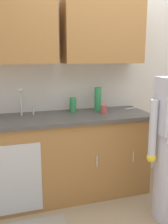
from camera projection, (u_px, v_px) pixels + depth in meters
ground_plane at (135, 220)px, 2.46m from camera, size 9.00×9.00×0.00m
kitchen_wall_with_uppers at (91, 65)px, 3.03m from camera, size 4.80×0.44×2.70m
counter_cabinet at (64, 157)px, 2.86m from camera, size 1.90×0.62×0.90m
countertop at (64, 117)px, 2.76m from camera, size 1.96×0.66×0.04m
sink at (26, 119)px, 2.65m from camera, size 0.50×0.36×0.35m
bottle_cleaner_spray at (73, 105)px, 2.92m from camera, size 0.08×0.08×0.17m
bottle_dish_liquid at (98, 99)px, 2.99m from camera, size 0.08×0.08×0.28m
cup_by_sink at (104, 109)px, 2.88m from camera, size 0.08×0.08×0.09m
knife_on_counter at (132, 108)px, 3.14m from camera, size 0.23×0.11×0.01m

